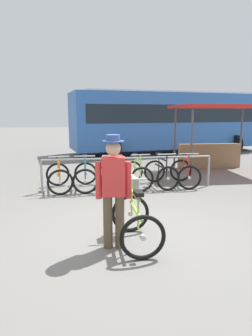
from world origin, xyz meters
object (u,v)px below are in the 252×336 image
object	(u,v)px
racked_bike_white	(111,175)
bus_distant	(169,119)
racked_bike_teal	(86,176)
person_with_featured_bike	(114,187)
racked_bike_orange	(59,177)
featured_bicycle	(134,212)
market_stall	(215,131)
racked_bike_black	(161,173)
racked_bike_lime	(137,174)
racked_bike_red	(185,173)

from	to	relation	value
racked_bike_white	bus_distant	world-z (taller)	bus_distant
racked_bike_teal	person_with_featured_bike	bearing A→B (deg)	-83.00
racked_bike_orange	bus_distant	distance (m)	8.95
featured_bicycle	market_stall	xyz separation A→B (m)	(3.81, 5.74, 0.91)
racked_bike_orange	bus_distant	bearing A→B (deg)	55.75
racked_bike_black	market_stall	world-z (taller)	market_stall
bus_distant	market_stall	distance (m)	5.03
racked_bike_orange	market_stall	distance (m)	5.87
person_with_featured_bike	racked_bike_teal	bearing A→B (deg)	97.00
racked_bike_orange	racked_bike_lime	distance (m)	2.10
racked_bike_lime	person_with_featured_bike	bearing A→B (deg)	-104.47
racked_bike_white	racked_bike_red	size ratio (longest dim) A/B	0.96
featured_bicycle	racked_bike_lime	bearing A→B (deg)	80.17
racked_bike_teal	racked_bike_red	distance (m)	2.80
racked_bike_teal	person_with_featured_bike	world-z (taller)	person_with_featured_bike
person_with_featured_bike	market_stall	size ratio (longest dim) A/B	0.56
racked_bike_white	racked_bike_black	distance (m)	1.40
person_with_featured_bike	featured_bicycle	bearing A→B (deg)	28.29
racked_bike_white	person_with_featured_bike	world-z (taller)	person_with_featured_bike
market_stall	racked_bike_orange	bearing A→B (deg)	-156.46
racked_bike_lime	racked_bike_red	xyz separation A→B (m)	(1.40, 0.05, 0.00)
racked_bike_black	market_stall	distance (m)	3.49
racked_bike_white	featured_bicycle	bearing A→B (deg)	-88.48
racked_bike_red	market_stall	bearing A→B (deg)	50.50
racked_bike_orange	person_with_featured_bike	xyz separation A→B (m)	(1.15, -3.62, 0.58)
person_with_featured_bike	bus_distant	distance (m)	11.61
racked_bike_white	racked_bike_red	world-z (taller)	same
racked_bike_black	person_with_featured_bike	size ratio (longest dim) A/B	0.69
racked_bike_black	racked_bike_red	world-z (taller)	same
market_stall	racked_bike_lime	bearing A→B (deg)	-145.08
racked_bike_black	bus_distant	world-z (taller)	bus_distant
racked_bike_white	bus_distant	distance (m)	8.21
racked_bike_black	featured_bicycle	bearing A→B (deg)	-110.32
racked_bike_teal	bus_distant	distance (m)	8.56
racked_bike_teal	market_stall	size ratio (longest dim) A/B	0.36
person_with_featured_bike	bus_distant	bearing A→B (deg)	70.67
racked_bike_black	racked_bike_red	xyz separation A→B (m)	(0.70, 0.02, -0.00)
bus_distant	racked_bike_white	bearing A→B (deg)	-116.24
person_with_featured_bike	racked_bike_red	bearing A→B (deg)	57.84
racked_bike_white	bus_distant	bearing A→B (deg)	63.76
racked_bike_orange	featured_bicycle	size ratio (longest dim) A/B	0.96
racked_bike_white	market_stall	size ratio (longest dim) A/B	0.35
racked_bike_red	person_with_featured_bike	size ratio (longest dim) A/B	0.66
racked_bike_teal	bus_distant	world-z (taller)	bus_distant
racked_bike_teal	racked_bike_black	size ratio (longest dim) A/B	0.94
racked_bike_red	featured_bicycle	xyz separation A→B (m)	(-2.01, -3.55, 0.12)
racked_bike_teal	featured_bicycle	size ratio (longest dim) A/B	0.92
racked_bike_white	featured_bicycle	world-z (taller)	featured_bicycle
featured_bicycle	market_stall	bearing A→B (deg)	56.44
racked_bike_orange	racked_bike_white	size ratio (longest dim) A/B	1.07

